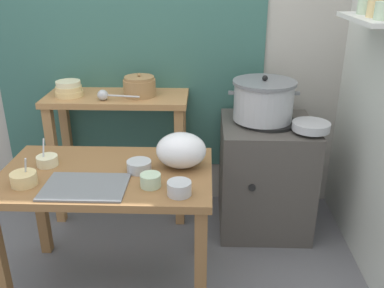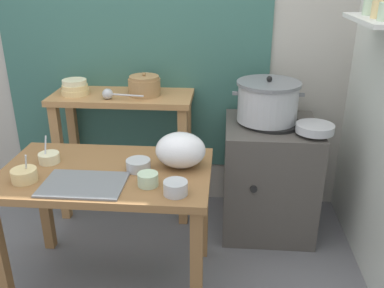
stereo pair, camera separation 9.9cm
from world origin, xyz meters
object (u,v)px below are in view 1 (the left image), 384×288
at_px(prep_table, 107,191).
at_px(prep_bowl_4, 24,178).
at_px(steamer_pot, 263,100).
at_px(ladle, 104,95).
at_px(stove_block, 265,175).
at_px(clay_pot, 140,86).
at_px(plastic_bag, 181,150).
at_px(prep_bowl_2, 139,166).
at_px(back_shelf_table, 119,126).
at_px(prep_bowl_1, 151,180).
at_px(wide_pan, 311,126).
at_px(prep_bowl_0, 179,188).
at_px(prep_bowl_3, 47,160).
at_px(bowl_stack_enamel, 69,89).
at_px(serving_tray, 85,187).

relative_size(prep_table, prep_bowl_4, 7.44).
relative_size(prep_table, steamer_pot, 2.43).
bearing_deg(ladle, stove_block, -0.74).
relative_size(clay_pot, plastic_bag, 0.82).
relative_size(plastic_bag, prep_bowl_2, 2.07).
xyz_separation_m(prep_table, steamer_pot, (0.88, 0.67, 0.30)).
bearing_deg(prep_table, back_shelf_table, 96.51).
bearing_deg(clay_pot, plastic_bag, -65.74).
bearing_deg(steamer_pot, prep_bowl_1, -127.61).
bearing_deg(steamer_pot, clay_pot, 172.31).
xyz_separation_m(stove_block, steamer_pot, (-0.04, 0.02, 0.53)).
distance_m(prep_table, wide_pan, 1.27).
distance_m(prep_bowl_0, prep_bowl_2, 0.32).
xyz_separation_m(prep_table, prep_bowl_1, (0.25, -0.15, 0.15)).
relative_size(prep_bowl_1, prep_bowl_3, 0.69).
bearing_deg(bowl_stack_enamel, stove_block, -4.58).
bearing_deg(prep_bowl_4, prep_bowl_0, -5.03).
bearing_deg(serving_tray, prep_bowl_4, 176.50).
relative_size(stove_block, prep_bowl_1, 7.74).
xyz_separation_m(prep_bowl_1, prep_bowl_4, (-0.62, -0.01, 0.00)).
bearing_deg(back_shelf_table, wide_pan, -13.30).
bearing_deg(ladle, steamer_pot, 0.35).
relative_size(steamer_pot, prep_bowl_0, 3.95).
distance_m(bowl_stack_enamel, plastic_bag, 1.05).
relative_size(plastic_bag, wide_pan, 1.15).
relative_size(serving_tray, prep_bowl_2, 3.14).
relative_size(bowl_stack_enamel, prep_bowl_0, 1.60).
distance_m(back_shelf_table, bowl_stack_enamel, 0.41).
xyz_separation_m(back_shelf_table, wide_pan, (1.25, -0.29, 0.13)).
height_order(ladle, prep_bowl_0, ladle).
xyz_separation_m(ladle, prep_bowl_1, (0.40, -0.81, -0.18)).
bearing_deg(clay_pot, prep_table, -95.08).
bearing_deg(prep_bowl_3, prep_bowl_4, -99.48).
xyz_separation_m(ladle, prep_bowl_2, (0.31, -0.65, -0.18)).
bearing_deg(prep_bowl_1, wide_pan, 35.05).
relative_size(prep_table, stove_block, 1.41).
height_order(back_shelf_table, clay_pot, clay_pot).
bearing_deg(prep_bowl_1, serving_tray, -175.49).
distance_m(prep_table, stove_block, 1.15).
xyz_separation_m(bowl_stack_enamel, prep_bowl_2, (0.57, -0.74, -0.20)).
height_order(ladle, prep_bowl_4, ladle).
xyz_separation_m(prep_table, bowl_stack_enamel, (-0.40, 0.76, 0.34)).
height_order(plastic_bag, prep_bowl_2, plastic_bag).
xyz_separation_m(plastic_bag, prep_bowl_4, (-0.75, -0.23, -0.06)).
distance_m(serving_tray, plastic_bag, 0.52).
bearing_deg(plastic_bag, prep_bowl_0, -88.46).
height_order(steamer_pot, wide_pan, steamer_pot).
bearing_deg(prep_bowl_3, ladle, 72.84).
bearing_deg(prep_bowl_4, bowl_stack_enamel, 92.36).
bearing_deg(plastic_bag, serving_tray, -151.14).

